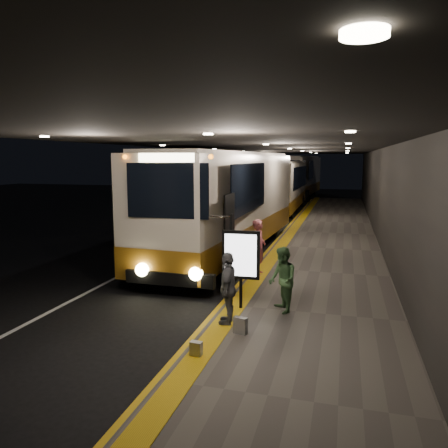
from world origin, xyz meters
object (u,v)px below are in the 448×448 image
Objects in this scene: passenger_waiting_green at (282,280)px; stanchion_post at (232,287)px; passenger_waiting_grey at (228,288)px; bag_polka at (240,325)px; coach_main at (228,206)px; coach_third at (299,178)px; bag_plain at (196,349)px; info_sign at (241,256)px; passenger_boarding at (259,247)px; coach_second at (283,188)px.

passenger_waiting_green reaches higher than stanchion_post.
bag_polka is (0.42, -0.53, -0.66)m from passenger_waiting_grey.
coach_main reaches higher than bag_polka.
bag_plain is (1.91, -37.22, -1.66)m from coach_third.
info_sign reaches higher than bag_polka.
bag_plain is (-0.15, -1.82, -0.70)m from passenger_waiting_grey.
passenger_waiting_grey is 1.18m from stanchion_post.
coach_main is 7.81m from passenger_waiting_green.
stanchion_post is (-0.05, 2.94, 0.39)m from bag_plain.
bag_plain is at bearing -113.95° from bag_polka.
passenger_boarding is 4.48m from passenger_waiting_grey.
coach_main is 1.01× the size of coach_third.
passenger_waiting_green reaches higher than bag_polka.
passenger_waiting_green is (3.16, -34.32, -0.99)m from coach_third.
passenger_waiting_green is 4.40× the size of bag_polka.
coach_second reaches higher than passenger_waiting_grey.
coach_second is 22.15m from stanchion_post.
coach_second reaches higher than passenger_boarding.
coach_third is 36.06m from bag_polka.
coach_third reaches higher than stanchion_post.
passenger_waiting_grey is at bearing -71.58° from coach_main.
coach_main reaches higher than passenger_waiting_green.
coach_third is 34.36m from stanchion_post.
bag_polka is at bearing -69.34° from stanchion_post.
coach_main is at bearing -86.56° from coach_third.
bag_polka is (2.48, -35.94, -1.62)m from coach_third.
stanchion_post is (-0.25, 0.05, -0.83)m from info_sign.
passenger_boarding is at bearing -82.81° from coach_third.
bag_polka is at bearing -82.40° from coach_third.
info_sign is at bearing 179.79° from passenger_boarding.
passenger_boarding is 3.38m from stanchion_post.
coach_main is 12.48× the size of stanchion_post.
bag_plain is at bearing -49.83° from passenger_waiting_green.
coach_main is 15.06m from coach_second.
passenger_waiting_grey is at bearing 128.47° from bag_polka.
passenger_waiting_grey is 1.95m from bag_plain.
passenger_waiting_green is at bearing 66.75° from bag_plain.
coach_second reaches higher than bag_plain.
coach_main is 27.29m from coach_third.
stanchion_post reaches higher than bag_plain.
passenger_waiting_grey is 1.59× the size of stanchion_post.
bag_polka is (-0.68, -1.62, -0.63)m from passenger_waiting_green.
coach_main reaches higher than passenger_boarding.
coach_second is (0.19, 15.06, -0.22)m from coach_main.
coach_third is at bearing 90.89° from info_sign.
coach_main reaches higher than coach_third.
stanchion_post is (1.77, -22.06, -1.07)m from coach_second.
coach_main is 4.26m from passenger_boarding.
passenger_waiting_grey is at bearing -79.77° from stanchion_post.
bag_plain is (0.00, -6.29, -0.77)m from passenger_boarding.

